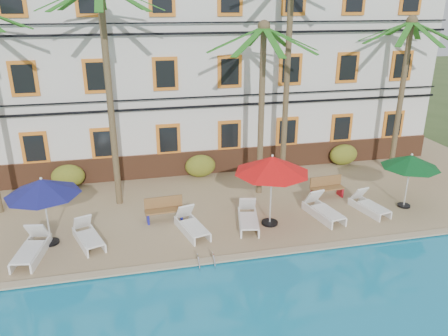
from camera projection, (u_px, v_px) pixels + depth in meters
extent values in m
plane|color=#384C23|center=(233.00, 250.00, 15.59)|extent=(100.00, 100.00, 0.00)
cube|color=tan|center=(207.00, 191.00, 20.10)|extent=(30.00, 12.00, 0.25)
cube|color=tan|center=(240.00, 257.00, 14.67)|extent=(30.00, 0.35, 0.06)
cube|color=silver|center=(188.00, 64.00, 22.82)|extent=(25.00, 6.00, 10.00)
cube|color=brown|center=(200.00, 163.00, 21.61)|extent=(25.00, 0.12, 1.20)
cube|color=orange|center=(35.00, 148.00, 19.61)|extent=(1.15, 0.10, 1.50)
cube|color=black|center=(35.00, 148.00, 19.56)|extent=(0.85, 0.04, 1.20)
cube|color=orange|center=(104.00, 144.00, 20.23)|extent=(1.15, 0.10, 1.50)
cube|color=black|center=(104.00, 144.00, 20.18)|extent=(0.85, 0.04, 1.20)
cube|color=orange|center=(168.00, 139.00, 20.84)|extent=(1.15, 0.10, 1.50)
cube|color=black|center=(169.00, 140.00, 20.80)|extent=(0.85, 0.04, 1.20)
cube|color=orange|center=(229.00, 135.00, 21.46)|extent=(1.15, 0.10, 1.50)
cube|color=black|center=(230.00, 136.00, 21.42)|extent=(0.85, 0.04, 1.20)
cube|color=orange|center=(287.00, 132.00, 22.08)|extent=(1.15, 0.10, 1.50)
cube|color=black|center=(287.00, 132.00, 22.03)|extent=(0.85, 0.04, 1.20)
cube|color=orange|center=(341.00, 128.00, 22.70)|extent=(1.15, 0.10, 1.50)
cube|color=black|center=(342.00, 128.00, 22.65)|extent=(0.85, 0.04, 1.20)
cube|color=orange|center=(393.00, 125.00, 23.32)|extent=(1.15, 0.10, 1.50)
cube|color=black|center=(393.00, 125.00, 23.27)|extent=(0.85, 0.04, 1.20)
cube|color=orange|center=(24.00, 79.00, 18.50)|extent=(1.15, 0.10, 1.50)
cube|color=black|center=(23.00, 79.00, 18.46)|extent=(0.85, 0.04, 1.20)
cube|color=orange|center=(97.00, 76.00, 19.12)|extent=(1.15, 0.10, 1.50)
cube|color=black|center=(97.00, 76.00, 19.07)|extent=(0.85, 0.04, 1.20)
cube|color=orange|center=(165.00, 74.00, 19.74)|extent=(1.15, 0.10, 1.50)
cube|color=black|center=(165.00, 74.00, 19.69)|extent=(0.85, 0.04, 1.20)
cube|color=orange|center=(230.00, 72.00, 20.36)|extent=(1.15, 0.10, 1.50)
cube|color=black|center=(230.00, 72.00, 20.31)|extent=(0.85, 0.04, 1.20)
cube|color=orange|center=(290.00, 70.00, 20.97)|extent=(1.15, 0.10, 1.50)
cube|color=black|center=(291.00, 70.00, 20.93)|extent=(0.85, 0.04, 1.20)
cube|color=orange|center=(347.00, 68.00, 21.59)|extent=(1.15, 0.10, 1.50)
cube|color=black|center=(348.00, 68.00, 21.55)|extent=(0.85, 0.04, 1.20)
cube|color=orange|center=(401.00, 66.00, 22.21)|extent=(1.15, 0.10, 1.50)
cube|color=black|center=(402.00, 66.00, 22.16)|extent=(0.85, 0.04, 1.20)
cube|color=black|center=(199.00, 107.00, 20.46)|extent=(25.00, 0.08, 0.10)
cube|color=black|center=(199.00, 97.00, 20.30)|extent=(25.00, 0.08, 0.06)
cube|color=black|center=(198.00, 33.00, 19.28)|extent=(25.00, 0.08, 0.10)
cube|color=black|center=(197.00, 23.00, 19.12)|extent=(25.00, 0.08, 0.06)
cylinder|color=brown|center=(110.00, 103.00, 17.11)|extent=(0.26, 0.26, 8.71)
cylinder|color=brown|center=(261.00, 115.00, 18.44)|extent=(0.26, 0.26, 7.15)
sphere|color=brown|center=(264.00, 26.00, 17.16)|extent=(0.50, 0.50, 0.50)
cube|color=#1F6718|center=(255.00, 37.00, 18.39)|extent=(0.28, 2.32, 0.99)
cube|color=#1F6718|center=(239.00, 38.00, 17.91)|extent=(1.84, 1.84, 0.99)
cube|color=#1F6718|center=(235.00, 40.00, 17.10)|extent=(2.32, 0.28, 0.99)
cube|color=#1F6718|center=(249.00, 41.00, 16.42)|extent=(1.84, 1.84, 0.99)
cube|color=#1F6718|center=(273.00, 41.00, 16.28)|extent=(0.28, 2.32, 0.99)
cube|color=#1F6718|center=(290.00, 40.00, 16.76)|extent=(1.84, 1.84, 0.99)
cube|color=#1F6718|center=(291.00, 38.00, 17.57)|extent=(2.32, 0.28, 0.99)
cube|color=#1F6718|center=(276.00, 37.00, 18.25)|extent=(1.84, 1.84, 0.99)
cylinder|color=brown|center=(287.00, 82.00, 19.37)|extent=(0.26, 0.26, 9.45)
cylinder|color=brown|center=(400.00, 100.00, 20.93)|extent=(0.26, 0.26, 7.26)
sphere|color=brown|center=(412.00, 21.00, 19.63)|extent=(0.50, 0.50, 0.50)
cube|color=#1F6718|center=(396.00, 30.00, 20.85)|extent=(0.28, 2.32, 0.99)
cube|color=#1F6718|center=(384.00, 31.00, 20.38)|extent=(1.84, 1.84, 0.99)
cube|color=#1F6718|center=(388.00, 32.00, 19.56)|extent=(2.32, 0.28, 0.99)
cube|color=#1F6718|center=(405.00, 33.00, 18.89)|extent=(1.84, 1.84, 0.99)
cube|color=#1F6718|center=(427.00, 33.00, 18.75)|extent=(0.28, 2.32, 0.99)
cube|color=#1F6718|center=(438.00, 33.00, 19.23)|extent=(1.84, 1.84, 0.99)
cube|color=#1F6718|center=(433.00, 31.00, 20.04)|extent=(2.32, 0.28, 0.99)
cube|color=#1F6718|center=(415.00, 30.00, 20.71)|extent=(1.84, 1.84, 0.99)
ellipsoid|color=#215317|center=(68.00, 176.00, 20.04)|extent=(1.50, 0.90, 1.10)
ellipsoid|color=#215317|center=(200.00, 166.00, 21.31)|extent=(1.50, 0.90, 1.10)
ellipsoid|color=#215317|center=(343.00, 155.00, 22.88)|extent=(1.50, 0.90, 1.10)
cylinder|color=black|center=(51.00, 242.00, 15.54)|extent=(0.57, 0.57, 0.08)
cylinder|color=silver|center=(46.00, 212.00, 15.12)|extent=(0.06, 0.06, 2.44)
cone|color=navy|center=(42.00, 187.00, 14.77)|extent=(2.55, 2.55, 0.56)
sphere|color=silver|center=(41.00, 179.00, 14.66)|extent=(0.10, 0.10, 0.10)
cylinder|color=black|center=(270.00, 223.00, 16.90)|extent=(0.64, 0.64, 0.09)
cylinder|color=silver|center=(271.00, 191.00, 16.43)|extent=(0.06, 0.06, 2.74)
cone|color=red|center=(272.00, 165.00, 16.04)|extent=(2.85, 2.85, 0.63)
sphere|color=silver|center=(272.00, 156.00, 15.92)|extent=(0.10, 0.10, 0.10)
cylinder|color=black|center=(404.00, 206.00, 18.34)|extent=(0.53, 0.53, 0.08)
cylinder|color=silver|center=(408.00, 182.00, 17.95)|extent=(0.06, 0.06, 2.26)
cone|color=#09471B|center=(411.00, 161.00, 17.63)|extent=(2.35, 2.35, 0.52)
sphere|color=silver|center=(412.00, 155.00, 17.53)|extent=(0.10, 0.10, 0.10)
cube|color=white|center=(28.00, 252.00, 14.33)|extent=(0.90, 1.53, 0.07)
cube|color=white|center=(37.00, 231.00, 15.17)|extent=(0.74, 0.63, 0.72)
cube|color=white|center=(22.00, 253.00, 14.64)|extent=(0.41, 2.02, 0.33)
cube|color=white|center=(42.00, 252.00, 14.67)|extent=(0.41, 2.02, 0.33)
cube|color=white|center=(90.00, 238.00, 15.22)|extent=(1.03, 1.46, 0.06)
cube|color=white|center=(82.00, 222.00, 15.86)|extent=(0.74, 0.67, 0.66)
cube|color=white|center=(80.00, 242.00, 15.33)|extent=(0.69, 1.80, 0.31)
cube|color=white|center=(97.00, 237.00, 15.64)|extent=(0.69, 1.80, 0.31)
cube|color=white|center=(195.00, 228.00, 15.94)|extent=(0.95, 1.48, 0.06)
cube|color=white|center=(185.00, 211.00, 16.64)|extent=(0.74, 0.65, 0.68)
cube|color=white|center=(184.00, 231.00, 16.09)|extent=(0.55, 1.90, 0.31)
cube|color=white|center=(200.00, 227.00, 16.36)|extent=(0.55, 1.90, 0.31)
cube|color=white|center=(249.00, 221.00, 16.41)|extent=(0.92, 1.50, 0.06)
cube|color=white|center=(247.00, 204.00, 17.22)|extent=(0.74, 0.64, 0.70)
cube|color=white|center=(240.00, 222.00, 16.72)|extent=(0.47, 1.96, 0.32)
cube|color=white|center=(257.00, 222.00, 16.73)|extent=(0.47, 1.96, 0.32)
cube|color=white|center=(328.00, 212.00, 17.08)|extent=(0.92, 1.52, 0.07)
cube|color=white|center=(314.00, 197.00, 17.83)|extent=(0.75, 0.64, 0.71)
cube|color=white|center=(316.00, 215.00, 17.25)|extent=(0.46, 2.00, 0.33)
cube|color=white|center=(330.00, 212.00, 17.50)|extent=(0.46, 2.00, 0.33)
cube|color=white|center=(374.00, 207.00, 17.59)|extent=(0.87, 1.39, 0.06)
cube|color=white|center=(359.00, 193.00, 18.26)|extent=(0.69, 0.60, 0.64)
cube|color=white|center=(364.00, 210.00, 17.73)|extent=(0.47, 1.80, 0.30)
cube|color=white|center=(375.00, 207.00, 17.98)|extent=(0.47, 1.80, 0.30)
cube|color=olive|center=(164.00, 211.00, 17.02)|extent=(1.52, 0.54, 0.06)
cube|color=olive|center=(163.00, 202.00, 17.13)|extent=(1.50, 0.15, 0.45)
cube|color=navy|center=(148.00, 218.00, 16.94)|extent=(0.11, 0.45, 0.40)
cube|color=navy|center=(181.00, 214.00, 17.28)|extent=(0.11, 0.45, 0.40)
cube|color=olive|center=(327.00, 188.00, 19.04)|extent=(1.53, 0.56, 0.06)
cube|color=olive|center=(325.00, 181.00, 19.14)|extent=(1.50, 0.17, 0.45)
cube|color=#AA1320|center=(314.00, 195.00, 18.94)|extent=(0.11, 0.45, 0.40)
cube|color=#AA1320|center=(340.00, 191.00, 19.30)|extent=(0.11, 0.45, 0.40)
torus|color=silver|center=(198.00, 265.00, 14.29)|extent=(0.04, 0.74, 0.74)
torus|color=silver|center=(213.00, 263.00, 14.39)|extent=(0.04, 0.74, 0.74)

